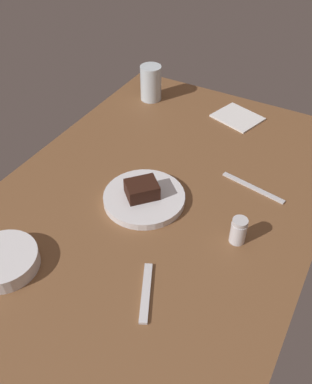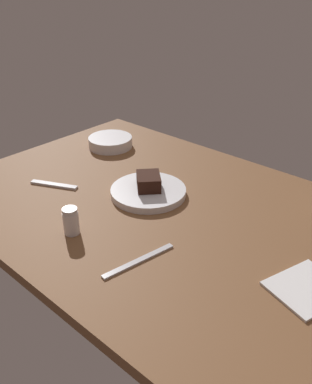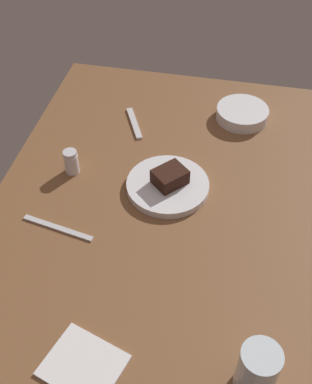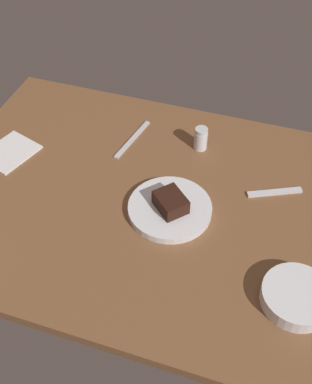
{
  "view_description": "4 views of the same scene",
  "coord_description": "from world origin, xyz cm",
  "px_view_note": "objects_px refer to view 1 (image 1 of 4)",
  "views": [
    {
      "loc": [
        73.65,
        39.5,
        78.82
      ],
      "look_at": [
        2.92,
        -0.01,
        5.27
      ],
      "focal_mm": 38.37,
      "sensor_mm": 36.0,
      "label": 1
    },
    {
      "loc": [
        -65.07,
        72.98,
        62.04
      ],
      "look_at": [
        1.33,
        -1.2,
        5.83
      ],
      "focal_mm": 38.19,
      "sensor_mm": 36.0,
      "label": 2
    },
    {
      "loc": [
        -83.64,
        -17.49,
        94.63
      ],
      "look_at": [
        -1.66,
        -0.58,
        8.24
      ],
      "focal_mm": 45.33,
      "sensor_mm": 36.0,
      "label": 3
    },
    {
      "loc": [
        27.82,
        -82.15,
        97.81
      ],
      "look_at": [
        1.29,
        -1.62,
        8.3
      ],
      "focal_mm": 45.17,
      "sensor_mm": 36.0,
      "label": 4
    }
  ],
  "objects_px": {
    "water_glass": "(151,83)",
    "butter_knife": "(253,187)",
    "side_bowl": "(4,261)",
    "folded_napkin": "(238,117)",
    "salt_shaker": "(238,231)",
    "chocolate_cake_slice": "(142,189)",
    "dessert_spoon": "(146,292)",
    "dessert_plate": "(144,198)"
  },
  "relations": [
    {
      "from": "chocolate_cake_slice",
      "to": "dessert_spoon",
      "type": "xyz_separation_m",
      "value": [
        0.25,
        0.16,
        -0.04
      ]
    },
    {
      "from": "side_bowl",
      "to": "butter_knife",
      "type": "height_order",
      "value": "side_bowl"
    },
    {
      "from": "chocolate_cake_slice",
      "to": "salt_shaker",
      "type": "xyz_separation_m",
      "value": [
        0.01,
        0.27,
        -0.01
      ]
    },
    {
      "from": "side_bowl",
      "to": "butter_knife",
      "type": "relative_size",
      "value": 0.83
    },
    {
      "from": "water_glass",
      "to": "butter_knife",
      "type": "relative_size",
      "value": 0.66
    },
    {
      "from": "chocolate_cake_slice",
      "to": "butter_knife",
      "type": "relative_size",
      "value": 0.43
    },
    {
      "from": "dessert_plate",
      "to": "folded_napkin",
      "type": "bearing_deg",
      "value": 172.14
    },
    {
      "from": "chocolate_cake_slice",
      "to": "side_bowl",
      "type": "distance_m",
      "value": 0.38
    },
    {
      "from": "side_bowl",
      "to": "dessert_spoon",
      "type": "bearing_deg",
      "value": 106.43
    },
    {
      "from": "dessert_spoon",
      "to": "folded_napkin",
      "type": "xyz_separation_m",
      "value": [
        -0.76,
        -0.08,
        -0.0
      ]
    },
    {
      "from": "side_bowl",
      "to": "chocolate_cake_slice",
      "type": "bearing_deg",
      "value": 154.45
    },
    {
      "from": "salt_shaker",
      "to": "chocolate_cake_slice",
      "type": "bearing_deg",
      "value": -91.83
    },
    {
      "from": "dessert_plate",
      "to": "chocolate_cake_slice",
      "type": "distance_m",
      "value": 0.03
    },
    {
      "from": "side_bowl",
      "to": "folded_napkin",
      "type": "bearing_deg",
      "value": 164.44
    },
    {
      "from": "dessert_spoon",
      "to": "folded_napkin",
      "type": "distance_m",
      "value": 0.77
    },
    {
      "from": "chocolate_cake_slice",
      "to": "water_glass",
      "type": "relative_size",
      "value": 0.66
    },
    {
      "from": "salt_shaker",
      "to": "water_glass",
      "type": "xyz_separation_m",
      "value": [
        -0.5,
        -0.52,
        0.03
      ]
    },
    {
      "from": "salt_shaker",
      "to": "dessert_plate",
      "type": "bearing_deg",
      "value": -92.47
    },
    {
      "from": "dessert_spoon",
      "to": "folded_napkin",
      "type": "relative_size",
      "value": 1.02
    },
    {
      "from": "dessert_plate",
      "to": "side_bowl",
      "type": "height_order",
      "value": "side_bowl"
    },
    {
      "from": "dessert_plate",
      "to": "water_glass",
      "type": "relative_size",
      "value": 1.75
    },
    {
      "from": "water_glass",
      "to": "folded_napkin",
      "type": "xyz_separation_m",
      "value": [
        -0.03,
        0.33,
        -0.06
      ]
    },
    {
      "from": "dessert_spoon",
      "to": "side_bowl",
      "type": "bearing_deg",
      "value": 80.94
    },
    {
      "from": "dessert_spoon",
      "to": "water_glass",
      "type": "bearing_deg",
      "value": 3.47
    },
    {
      "from": "water_glass",
      "to": "dessert_spoon",
      "type": "bearing_deg",
      "value": 28.97
    },
    {
      "from": "chocolate_cake_slice",
      "to": "dessert_spoon",
      "type": "height_order",
      "value": "chocolate_cake_slice"
    },
    {
      "from": "chocolate_cake_slice",
      "to": "salt_shaker",
      "type": "height_order",
      "value": "salt_shaker"
    },
    {
      "from": "water_glass",
      "to": "butter_knife",
      "type": "distance_m",
      "value": 0.58
    },
    {
      "from": "salt_shaker",
      "to": "butter_knife",
      "type": "xyz_separation_m",
      "value": [
        -0.2,
        -0.03,
        -0.03
      ]
    },
    {
      "from": "butter_knife",
      "to": "chocolate_cake_slice",
      "type": "bearing_deg",
      "value": -130.69
    },
    {
      "from": "dessert_spoon",
      "to": "folded_napkin",
      "type": "height_order",
      "value": "dessert_spoon"
    },
    {
      "from": "salt_shaker",
      "to": "side_bowl",
      "type": "xyz_separation_m",
      "value": [
        0.33,
        -0.44,
        -0.02
      ]
    },
    {
      "from": "dessert_plate",
      "to": "salt_shaker",
      "type": "bearing_deg",
      "value": 87.53
    },
    {
      "from": "butter_knife",
      "to": "folded_napkin",
      "type": "bearing_deg",
      "value": 128.18
    },
    {
      "from": "chocolate_cake_slice",
      "to": "water_glass",
      "type": "height_order",
      "value": "water_glass"
    },
    {
      "from": "dessert_spoon",
      "to": "chocolate_cake_slice",
      "type": "bearing_deg",
      "value": 6.73
    },
    {
      "from": "folded_napkin",
      "to": "dessert_spoon",
      "type": "bearing_deg",
      "value": 5.99
    },
    {
      "from": "dessert_plate",
      "to": "folded_napkin",
      "type": "relative_size",
      "value": 1.49
    },
    {
      "from": "folded_napkin",
      "to": "side_bowl",
      "type": "bearing_deg",
      "value": -15.56
    },
    {
      "from": "water_glass",
      "to": "folded_napkin",
      "type": "height_order",
      "value": "water_glass"
    },
    {
      "from": "side_bowl",
      "to": "folded_napkin",
      "type": "relative_size",
      "value": 1.07
    },
    {
      "from": "water_glass",
      "to": "side_bowl",
      "type": "distance_m",
      "value": 0.83
    }
  ]
}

